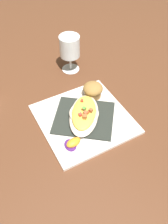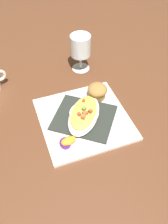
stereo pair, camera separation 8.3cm
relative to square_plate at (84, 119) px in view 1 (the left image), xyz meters
name	(u,v)px [view 1 (the left image)]	position (x,y,z in m)	size (l,w,h in m)	color
ground_plane	(84,120)	(0.00, 0.00, -0.01)	(2.60, 2.60, 0.00)	brown
square_plate	(84,119)	(0.00, 0.00, 0.00)	(0.29, 0.29, 0.01)	white
folded_napkin	(84,117)	(0.00, 0.00, 0.01)	(0.17, 0.20, 0.01)	#272C27
gratin_dish	(84,114)	(0.00, 0.00, 0.03)	(0.20, 0.20, 0.05)	beige
muffin	(93,90)	(0.09, 0.07, 0.03)	(0.07, 0.07, 0.06)	olive
orange_garnish	(73,143)	(-0.10, -0.07, 0.01)	(0.06, 0.05, 0.02)	#4A1E68
stemmed_glass	(70,48)	(0.13, 0.26, 0.10)	(0.08, 0.08, 0.15)	white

